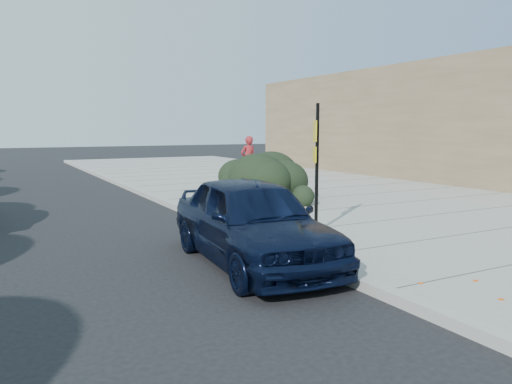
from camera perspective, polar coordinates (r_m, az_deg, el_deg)
ground at (r=8.82m, az=5.95°, el=-8.36°), size 120.00×120.00×0.00m
sidewalk_near at (r=16.06m, az=12.44°, el=-1.11°), size 11.20×50.00×0.15m
curb_near at (r=13.14m, az=-6.44°, el=-2.79°), size 0.22×50.00×0.17m
bike_rack at (r=11.93m, az=-1.10°, el=-0.45°), size 0.17×0.70×1.02m
sign_post at (r=10.67m, az=6.89°, el=3.63°), size 0.16×0.30×2.75m
hedge at (r=16.08m, az=0.64°, el=2.30°), size 3.73×4.90×1.65m
sedan_navy at (r=8.72m, az=-0.47°, el=-3.30°), size 2.18×4.66×1.54m
pedestrian at (r=20.60m, az=-0.90°, el=3.76°), size 0.74×0.53×1.90m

